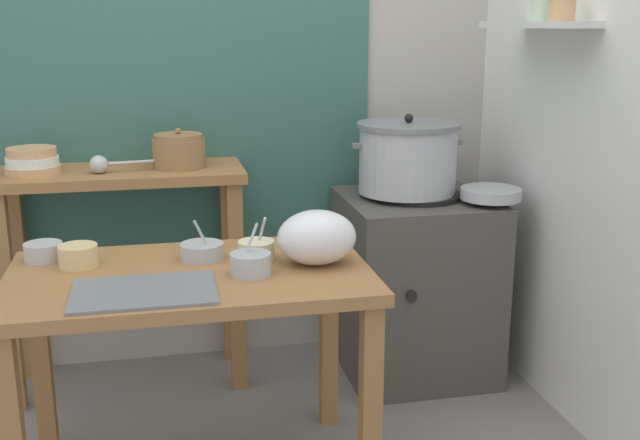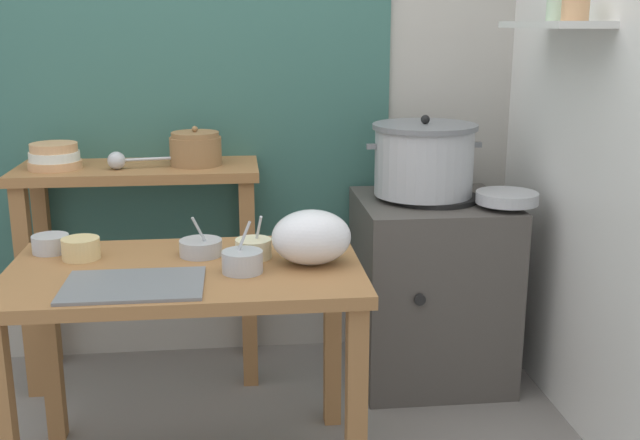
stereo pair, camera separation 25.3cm
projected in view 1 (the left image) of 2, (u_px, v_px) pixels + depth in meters
wall_back at (200, 60)px, 3.20m from camera, size 4.40×0.12×2.60m
wall_right at (601, 69)px, 2.62m from camera, size 0.30×3.20×2.60m
prep_table at (191, 305)px, 2.35m from camera, size 1.10×0.66×0.72m
back_shelf_table at (123, 224)px, 3.03m from camera, size 0.96×0.40×0.90m
stove_block at (414, 284)px, 3.22m from camera, size 0.60×0.61×0.78m
steamer_pot at (408, 157)px, 3.10m from camera, size 0.47×0.42×0.32m
clay_pot at (179, 151)px, 3.01m from camera, size 0.21×0.21×0.16m
bowl_stack_enamel at (32, 161)px, 2.88m from camera, size 0.21×0.21×0.10m
ladle at (102, 164)px, 2.89m from camera, size 0.28×0.08×0.07m
serving_tray at (144, 291)px, 2.14m from camera, size 0.40×0.28×0.01m
plastic_bag at (317, 237)px, 2.38m from camera, size 0.25×0.20×0.17m
wide_pan at (491, 194)px, 3.01m from camera, size 0.24×0.24×0.04m
prep_bowl_0 at (256, 249)px, 2.43m from camera, size 0.12×0.12×0.15m
prep_bowl_1 at (202, 250)px, 2.44m from camera, size 0.14×0.14×0.14m
prep_bowl_2 at (43, 251)px, 2.42m from camera, size 0.12×0.12×0.06m
prep_bowl_3 at (78, 255)px, 2.37m from camera, size 0.12×0.12×0.07m
prep_bowl_4 at (250, 263)px, 2.29m from camera, size 0.12×0.12×0.15m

